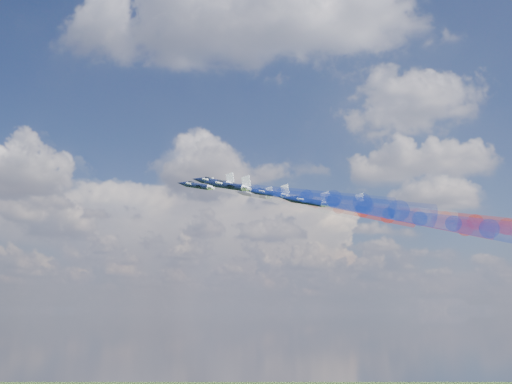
# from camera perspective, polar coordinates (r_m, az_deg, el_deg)

# --- Properties ---
(jet_lead) EXTENTS (16.47, 15.07, 7.11)m
(jet_lead) POSITION_cam_1_polar(r_m,az_deg,el_deg) (156.15, -5.66, 0.60)
(jet_lead) COLOR black
(trail_lead) EXTENTS (36.64, 20.12, 13.31)m
(trail_lead) POSITION_cam_1_polar(r_m,az_deg,el_deg) (141.75, 2.09, -0.58)
(trail_lead) COLOR silver
(jet_inner_left) EXTENTS (16.47, 15.07, 7.11)m
(jet_inner_left) POSITION_cam_1_polar(r_m,az_deg,el_deg) (140.36, -3.99, 0.96)
(jet_inner_left) COLOR black
(trail_inner_left) EXTENTS (36.64, 20.12, 13.31)m
(trail_inner_left) POSITION_cam_1_polar(r_m,az_deg,el_deg) (126.73, 4.89, -0.32)
(trail_inner_left) COLOR #1735CA
(jet_inner_right) EXTENTS (16.47, 15.07, 7.11)m
(jet_inner_right) POSITION_cam_1_polar(r_m,az_deg,el_deg) (159.96, -0.08, -0.25)
(jet_inner_right) COLOR black
(trail_inner_right) EXTENTS (36.64, 20.12, 13.31)m
(trail_inner_right) POSITION_cam_1_polar(r_m,az_deg,el_deg) (147.68, 7.92, -1.46)
(trail_inner_right) COLOR red
(jet_outer_left) EXTENTS (16.47, 15.07, 7.11)m
(jet_outer_left) POSITION_cam_1_polar(r_m,az_deg,el_deg) (126.52, -2.65, 0.59)
(jet_outer_left) COLOR black
(trail_outer_left) EXTENTS (36.64, 20.12, 13.31)m
(trail_outer_left) POSITION_cam_1_polar(r_m,az_deg,el_deg) (113.61, 7.44, -0.88)
(trail_outer_left) COLOR #1735CA
(jet_center_third) EXTENTS (16.47, 15.07, 7.11)m
(jet_center_third) POSITION_cam_1_polar(r_m,az_deg,el_deg) (142.26, 1.25, -0.14)
(jet_center_third) COLOR black
(trail_center_third) EXTENTS (36.64, 20.12, 13.31)m
(trail_center_third) POSITION_cam_1_polar(r_m,az_deg,el_deg) (130.69, 10.43, -1.49)
(trail_center_third) COLOR silver
(jet_outer_right) EXTENTS (16.47, 15.07, 7.11)m
(jet_outer_right) POSITION_cam_1_polar(r_m,az_deg,el_deg) (160.86, 6.37, -1.25)
(jet_outer_right) COLOR black
(trail_outer_right) EXTENTS (36.64, 20.12, 13.31)m
(trail_outer_right) POSITION_cam_1_polar(r_m,az_deg,el_deg) (151.20, 14.73, -2.50)
(trail_outer_right) COLOR red
(jet_rear_left) EXTENTS (16.47, 15.07, 7.11)m
(jet_rear_left) POSITION_cam_1_polar(r_m,az_deg,el_deg) (128.42, 4.90, -0.91)
(jet_rear_left) COLOR black
(trail_rear_left) EXTENTS (36.64, 20.12, 13.31)m
(trail_rear_left) POSITION_cam_1_polar(r_m,az_deg,el_deg) (118.58, 15.43, -2.47)
(trail_rear_left) COLOR #1735CA
(jet_rear_right) EXTENTS (16.47, 15.07, 7.11)m
(jet_rear_right) POSITION_cam_1_polar(r_m,az_deg,el_deg) (146.07, 8.32, -0.97)
(jet_rear_right) COLOR black
(trail_rear_right) EXTENTS (36.64, 20.12, 13.31)m
(trail_rear_right) POSITION_cam_1_polar(r_m,az_deg,el_deg) (137.37, 17.68, -2.31)
(trail_rear_right) COLOR red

